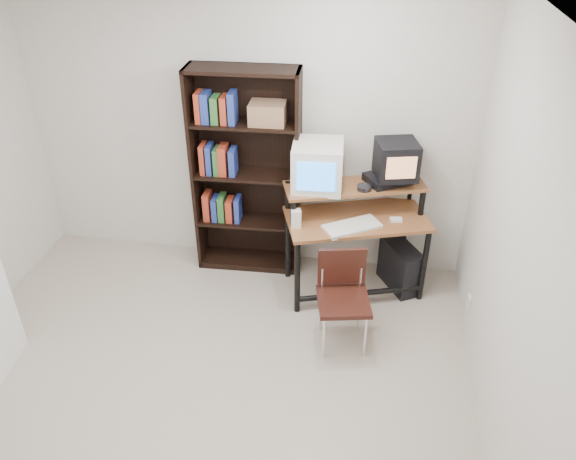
% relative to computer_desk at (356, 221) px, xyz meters
% --- Properties ---
extents(floor, '(4.00, 4.00, 0.01)m').
position_rel_computer_desk_xyz_m(floor, '(-1.04, -1.62, -0.69)').
color(floor, '#BAAC9A').
rests_on(floor, ground).
extents(ceiling, '(4.00, 4.00, 0.01)m').
position_rel_computer_desk_xyz_m(ceiling, '(-1.04, -1.62, 1.91)').
color(ceiling, white).
rests_on(ceiling, back_wall).
extents(back_wall, '(4.00, 0.01, 2.60)m').
position_rel_computer_desk_xyz_m(back_wall, '(-1.04, 0.38, 0.61)').
color(back_wall, beige).
rests_on(back_wall, floor).
extents(right_wall, '(0.01, 4.00, 2.60)m').
position_rel_computer_desk_xyz_m(right_wall, '(0.96, -1.62, 0.61)').
color(right_wall, beige).
rests_on(right_wall, floor).
extents(computer_desk, '(1.31, 0.93, 0.98)m').
position_rel_computer_desk_xyz_m(computer_desk, '(0.00, 0.00, 0.00)').
color(computer_desk, '#945930').
rests_on(computer_desk, floor).
extents(crt_monitor, '(0.44, 0.44, 0.39)m').
position_rel_computer_desk_xyz_m(crt_monitor, '(-0.35, 0.03, 0.48)').
color(crt_monitor, silver).
rests_on(crt_monitor, computer_desk).
extents(vcr, '(0.44, 0.41, 0.08)m').
position_rel_computer_desk_xyz_m(vcr, '(0.24, 0.20, 0.32)').
color(vcr, black).
rests_on(vcr, computer_desk).
extents(crt_tv, '(0.39, 0.39, 0.31)m').
position_rel_computer_desk_xyz_m(crt_tv, '(0.29, 0.18, 0.52)').
color(crt_tv, black).
rests_on(crt_tv, vcr).
extents(cd_spindle, '(0.14, 0.14, 0.05)m').
position_rel_computer_desk_xyz_m(cd_spindle, '(0.05, 0.02, 0.31)').
color(cd_spindle, '#26262B').
rests_on(cd_spindle, computer_desk).
extents(keyboard, '(0.51, 0.43, 0.03)m').
position_rel_computer_desk_xyz_m(keyboard, '(-0.02, -0.18, 0.05)').
color(keyboard, silver).
rests_on(keyboard, computer_desk).
extents(mousepad, '(0.27, 0.24, 0.01)m').
position_rel_computer_desk_xyz_m(mousepad, '(0.35, -0.02, 0.04)').
color(mousepad, black).
rests_on(mousepad, computer_desk).
extents(mouse, '(0.11, 0.08, 0.03)m').
position_rel_computer_desk_xyz_m(mouse, '(0.33, -0.02, 0.06)').
color(mouse, white).
rests_on(mouse, mousepad).
extents(desk_speaker, '(0.10, 0.09, 0.17)m').
position_rel_computer_desk_xyz_m(desk_speaker, '(-0.48, -0.25, 0.12)').
color(desk_speaker, silver).
rests_on(desk_speaker, computer_desk).
extents(pc_tower, '(0.40, 0.49, 0.42)m').
position_rel_computer_desk_xyz_m(pc_tower, '(0.42, 0.07, -0.48)').
color(pc_tower, black).
rests_on(pc_tower, floor).
extents(school_chair, '(0.46, 0.46, 0.78)m').
position_rel_computer_desk_xyz_m(school_chair, '(-0.04, -0.70, -0.21)').
color(school_chair, black).
rests_on(school_chair, floor).
extents(bookshelf, '(0.96, 0.35, 1.89)m').
position_rel_computer_desk_xyz_m(bookshelf, '(-1.00, 0.24, 0.28)').
color(bookshelf, black).
rests_on(bookshelf, floor).
extents(wall_outlet, '(0.02, 0.08, 0.12)m').
position_rel_computer_desk_xyz_m(wall_outlet, '(0.95, -0.47, -0.39)').
color(wall_outlet, beige).
rests_on(wall_outlet, right_wall).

